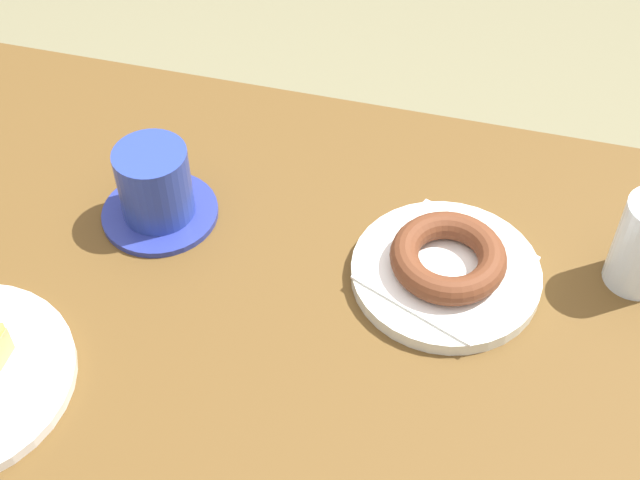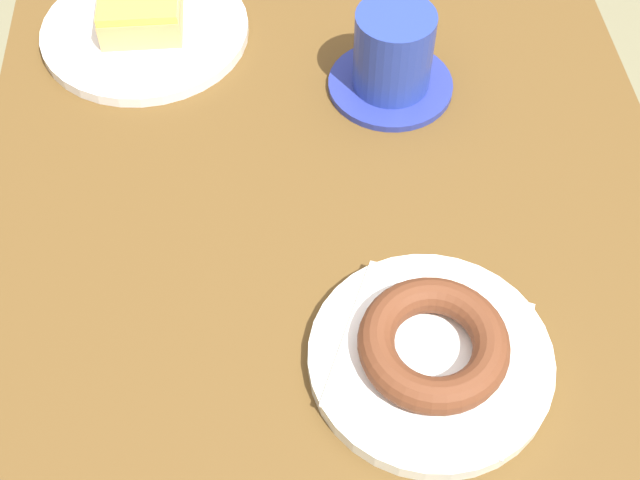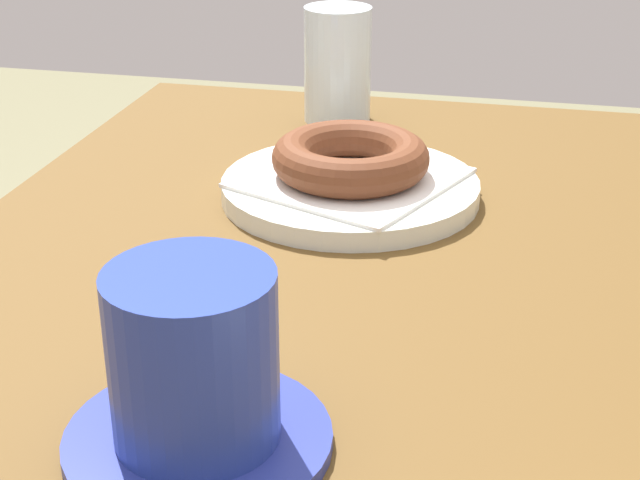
% 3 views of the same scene
% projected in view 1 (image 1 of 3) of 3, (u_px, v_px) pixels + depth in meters
% --- Properties ---
extents(table, '(0.96, 0.66, 0.74)m').
position_uv_depth(table, '(242.00, 338.00, 0.97)').
color(table, '#553B1A').
rests_on(table, ground_plane).
extents(plate_chocolate_ring, '(0.20, 0.20, 0.02)m').
position_uv_depth(plate_chocolate_ring, '(446.00, 273.00, 0.91)').
color(plate_chocolate_ring, silver).
rests_on(plate_chocolate_ring, table).
extents(napkin_chocolate_ring, '(0.18, 0.18, 0.00)m').
position_uv_depth(napkin_chocolate_ring, '(446.00, 268.00, 0.90)').
color(napkin_chocolate_ring, white).
rests_on(napkin_chocolate_ring, plate_chocolate_ring).
extents(donut_chocolate_ring, '(0.12, 0.12, 0.03)m').
position_uv_depth(donut_chocolate_ring, '(448.00, 257.00, 0.89)').
color(donut_chocolate_ring, '#5A2F1A').
rests_on(donut_chocolate_ring, napkin_chocolate_ring).
extents(coffee_cup, '(0.13, 0.13, 0.09)m').
position_uv_depth(coffee_cup, '(155.00, 188.00, 0.95)').
color(coffee_cup, navy).
rests_on(coffee_cup, table).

